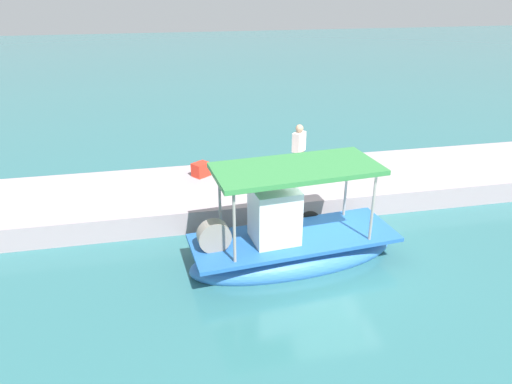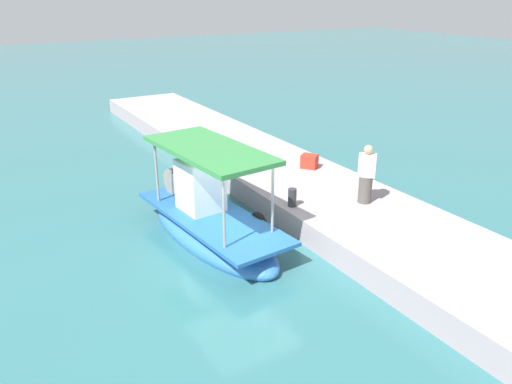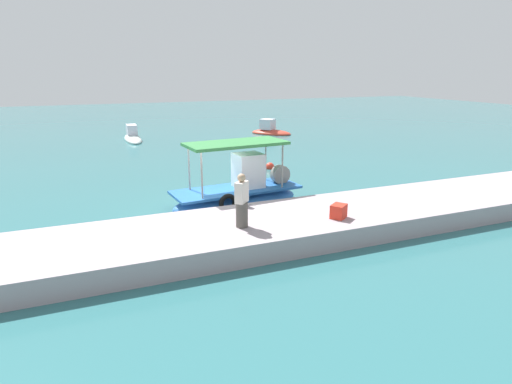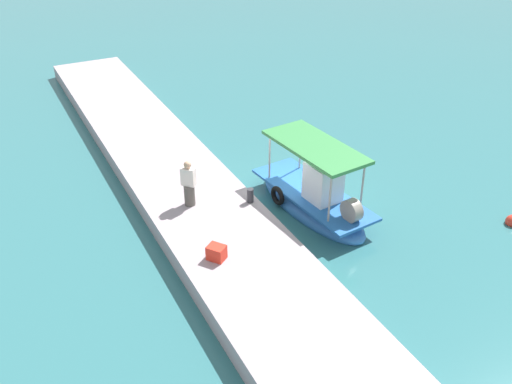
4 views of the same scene
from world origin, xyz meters
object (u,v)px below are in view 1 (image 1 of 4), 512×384
(main_fishing_boat, at_px, (290,244))
(mooring_bollard, at_px, (290,191))
(fisherman_near_bollard, at_px, (299,152))
(cargo_crate, at_px, (201,170))

(main_fishing_boat, bearing_deg, mooring_bollard, -105.22)
(mooring_bollard, bearing_deg, fisherman_near_bollard, -112.88)
(fisherman_near_bollard, height_order, cargo_crate, fisherman_near_bollard)
(mooring_bollard, bearing_deg, main_fishing_boat, 74.78)
(main_fishing_boat, height_order, cargo_crate, main_fishing_boat)
(fisherman_near_bollard, relative_size, cargo_crate, 3.23)
(main_fishing_boat, xyz_separation_m, mooring_bollard, (-0.62, -2.27, 0.45))
(main_fishing_boat, height_order, fisherman_near_bollard, main_fishing_boat)
(main_fishing_boat, bearing_deg, cargo_crate, -68.78)
(main_fishing_boat, distance_m, fisherman_near_bollard, 4.57)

